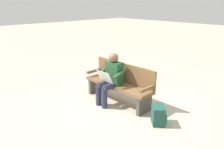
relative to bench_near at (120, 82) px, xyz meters
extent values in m
plane|color=#B7AD99|center=(0.00, 0.07, -0.46)|extent=(40.00, 40.00, 0.00)
cube|color=brown|center=(0.00, 0.07, -0.04)|extent=(1.81, 0.50, 0.06)
cube|color=brown|center=(0.00, -0.14, 0.22)|extent=(1.80, 0.07, 0.45)
cube|color=brown|center=(-0.85, 0.06, 0.11)|extent=(0.07, 0.48, 0.06)
cube|color=brown|center=(0.85, 0.08, 0.11)|extent=(0.07, 0.48, 0.06)
cube|color=#4C4742|center=(-0.80, 0.06, -0.26)|extent=(0.09, 0.43, 0.39)
cube|color=#4C4742|center=(0.80, 0.08, -0.26)|extent=(0.09, 0.43, 0.39)
cube|color=#23512D|center=(0.06, 0.12, 0.25)|extent=(0.40, 0.23, 0.52)
sphere|color=brown|center=(0.06, 0.14, 0.61)|extent=(0.22, 0.22, 0.22)
cylinder|color=#282D42|center=(-0.04, 0.33, 0.01)|extent=(0.16, 0.42, 0.15)
cylinder|color=#282D42|center=(0.16, 0.33, 0.01)|extent=(0.16, 0.42, 0.15)
cylinder|color=#282D42|center=(-0.04, 0.52, -0.23)|extent=(0.13, 0.13, 0.45)
cylinder|color=#282D42|center=(0.16, 0.52, -0.23)|extent=(0.13, 0.13, 0.45)
cylinder|color=#23512D|center=(-0.18, 0.22, 0.28)|extent=(0.09, 0.31, 0.18)
cylinder|color=#23512D|center=(0.30, 0.22, 0.28)|extent=(0.09, 0.31, 0.18)
cube|color=silver|center=(0.06, 0.42, 0.23)|extent=(0.40, 0.14, 0.27)
cube|color=#1E4C42|center=(-1.26, 0.20, -0.28)|extent=(0.39, 0.39, 0.37)
cube|color=#23574C|center=(-1.35, 0.11, -0.33)|extent=(0.19, 0.19, 0.17)
camera|label=1|loc=(-3.43, 3.44, 1.81)|focal=35.33mm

